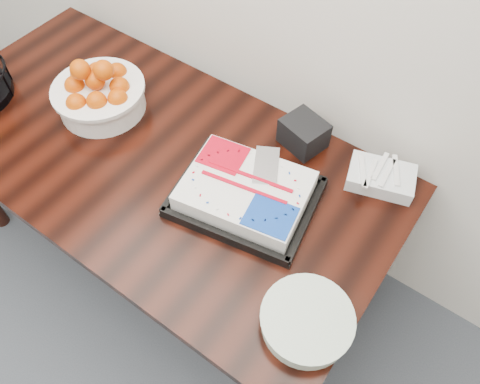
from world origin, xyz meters
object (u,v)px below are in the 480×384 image
Objects in this scene: table at (152,166)px; cake_tray at (246,193)px; tangerine_bowl at (98,89)px; plate_stack at (307,321)px; napkin_box at (304,133)px.

table is 3.57× the size of cake_tray.
tangerine_bowl reaches higher than cake_tray.
tangerine_bowl is at bearing 165.12° from plate_stack.
cake_tray is 0.45m from plate_stack.
plate_stack is at bearing -14.88° from tangerine_bowl.
cake_tray is at bearing 3.62° from table.
cake_tray is at bearing -93.79° from napkin_box.
plate_stack is 0.68m from napkin_box.
table is 12.34× the size of napkin_box.
tangerine_bowl is 1.34× the size of plate_stack.
cake_tray is at bearing -2.98° from tangerine_bowl.
tangerine_bowl reaches higher than napkin_box.
napkin_box is (0.71, 0.29, -0.04)m from tangerine_bowl.
table is at bearing -176.38° from cake_tray.
tangerine_bowl is 1.11m from plate_stack.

